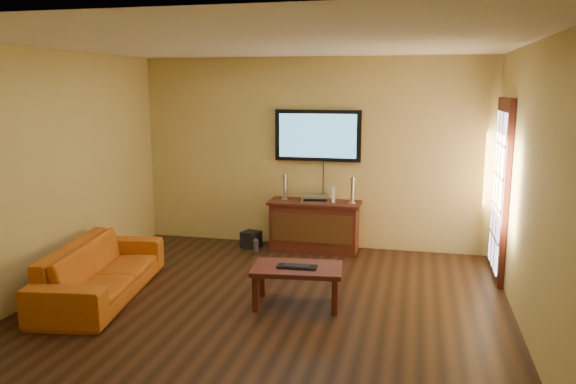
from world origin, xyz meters
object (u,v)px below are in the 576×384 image
(media_console, at_px, (314,226))
(coffee_table, at_px, (297,272))
(television, at_px, (318,136))
(speaker_left, at_px, (285,188))
(av_receiver, at_px, (315,198))
(speaker_right, at_px, (352,192))
(keyboard, at_px, (297,267))
(subwoofer, at_px, (251,239))
(game_console, at_px, (333,194))
(bottle, at_px, (256,247))
(sofa, at_px, (101,261))

(media_console, bearing_deg, coffee_table, -84.45)
(television, relative_size, coffee_table, 1.23)
(speaker_left, height_order, av_receiver, speaker_left)
(media_console, bearing_deg, speaker_right, -1.50)
(av_receiver, bearing_deg, keyboard, -94.35)
(coffee_table, height_order, speaker_right, speaker_right)
(subwoofer, bearing_deg, av_receiver, 23.42)
(game_console, bearing_deg, speaker_left, 168.68)
(bottle, bearing_deg, media_console, 27.74)
(speaker_left, bearing_deg, speaker_right, -3.45)
(subwoofer, bearing_deg, coffee_table, -42.94)
(speaker_left, bearing_deg, media_console, -5.75)
(television, distance_m, sofa, 3.40)
(speaker_left, distance_m, game_console, 0.70)
(coffee_table, bearing_deg, media_console, 95.55)
(bottle, distance_m, keyboard, 1.99)
(speaker_right, height_order, av_receiver, speaker_right)
(media_console, distance_m, subwoofer, 0.94)
(speaker_right, relative_size, keyboard, 0.86)
(keyboard, bearing_deg, game_console, 88.64)
(media_console, bearing_deg, av_receiver, 26.27)
(speaker_left, bearing_deg, subwoofer, -164.35)
(game_console, bearing_deg, sofa, -144.30)
(coffee_table, distance_m, game_console, 2.15)
(television, bearing_deg, sofa, -128.19)
(media_console, distance_m, sofa, 3.02)
(media_console, relative_size, keyboard, 3.06)
(av_receiver, relative_size, game_console, 1.73)
(speaker_left, bearing_deg, sofa, -123.05)
(sofa, distance_m, game_console, 3.25)
(av_receiver, distance_m, subwoofer, 1.12)
(bottle, bearing_deg, av_receiver, 27.72)
(bottle, bearing_deg, subwoofer, 118.04)
(media_console, bearing_deg, keyboard, -84.40)
(sofa, distance_m, av_receiver, 3.05)
(sofa, relative_size, game_console, 9.15)
(television, relative_size, sofa, 0.60)
(television, relative_size, subwoofer, 5.20)
(speaker_right, relative_size, game_console, 1.63)
(television, bearing_deg, speaker_right, -22.51)
(media_console, relative_size, bottle, 5.90)
(coffee_table, bearing_deg, av_receiver, 95.28)
(subwoofer, bearing_deg, media_console, 23.19)
(television, height_order, subwoofer, television)
(television, distance_m, av_receiver, 0.89)
(television, relative_size, keyboard, 2.90)
(television, xyz_separation_m, speaker_right, (0.53, -0.22, -0.74))
(speaker_left, relative_size, av_receiver, 0.94)
(game_console, bearing_deg, coffee_table, -102.17)
(speaker_right, bearing_deg, media_console, 178.50)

